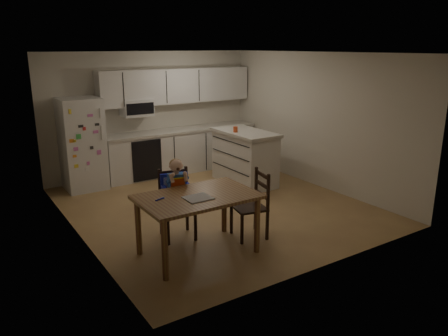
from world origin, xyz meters
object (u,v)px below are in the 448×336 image
red_cup (235,129)px  dining_table (198,203)px  chair_booster (176,190)px  refrigerator (82,144)px  kitchen_island (245,157)px  chair_side (256,200)px

red_cup → dining_table: bearing=-133.7°
dining_table → chair_booster: size_ratio=1.30×
refrigerator → chair_booster: (0.46, -2.88, -0.16)m
refrigerator → chair_booster: size_ratio=1.49×
kitchen_island → dining_table: 3.10m
kitchen_island → red_cup: (-0.22, 0.01, 0.57)m
red_cup → dining_table: size_ratio=0.07×
dining_table → refrigerator: bearing=97.4°
kitchen_island → refrigerator: bearing=153.1°
kitchen_island → dining_table: kitchen_island is taller
refrigerator → red_cup: 2.86m
dining_table → chair_booster: 0.62m
refrigerator → dining_table: size_ratio=1.15×
refrigerator → dining_table: bearing=-82.6°
chair_booster → chair_side: (0.93, -0.59, -0.15)m
kitchen_island → red_cup: size_ratio=13.30×
dining_table → chair_booster: bearing=89.1°
dining_table → chair_booster: chair_booster is taller
chair_side → chair_booster: bearing=-110.3°
red_cup → dining_table: (-2.04, -2.13, -0.40)m
red_cup → chair_booster: 2.57m
chair_booster → chair_side: size_ratio=1.20×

